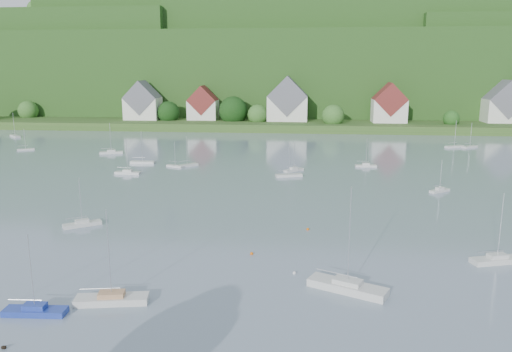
% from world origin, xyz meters
% --- Properties ---
extents(far_shore_strip, '(600.00, 60.00, 3.00)m').
position_xyz_m(far_shore_strip, '(0.00, 200.00, 1.50)').
color(far_shore_strip, '#2F551F').
rests_on(far_shore_strip, ground).
extents(forested_ridge, '(620.00, 181.22, 69.89)m').
position_xyz_m(forested_ridge, '(0.39, 268.57, 22.89)').
color(forested_ridge, '#183B13').
rests_on(forested_ridge, ground).
extents(village_building_0, '(14.00, 10.40, 16.00)m').
position_xyz_m(village_building_0, '(-55.00, 187.00, 9.51)').
color(village_building_0, silver).
rests_on(village_building_0, far_shore_strip).
extents(village_building_1, '(12.00, 9.36, 14.00)m').
position_xyz_m(village_building_1, '(-30.00, 189.00, 8.75)').
color(village_building_1, silver).
rests_on(village_building_1, far_shore_strip).
extents(village_building_2, '(16.00, 11.44, 18.00)m').
position_xyz_m(village_building_2, '(5.00, 188.00, 10.27)').
color(village_building_2, silver).
rests_on(village_building_2, far_shore_strip).
extents(village_building_3, '(13.00, 10.40, 15.50)m').
position_xyz_m(village_building_3, '(45.00, 186.00, 9.43)').
color(village_building_3, silver).
rests_on(village_building_3, far_shore_strip).
extents(village_building_4, '(15.00, 10.40, 16.50)m').
position_xyz_m(village_building_4, '(90.00, 190.00, 9.59)').
color(village_building_4, silver).
rests_on(village_building_4, far_shore_strip).
extents(near_sailboat_1, '(6.18, 2.05, 8.23)m').
position_xyz_m(near_sailboat_1, '(-13.12, 27.17, 0.44)').
color(near_sailboat_1, '#1F3699').
rests_on(near_sailboat_1, ground).
extents(near_sailboat_2, '(7.62, 3.33, 9.95)m').
position_xyz_m(near_sailboat_2, '(-6.58, 30.25, 0.49)').
color(near_sailboat_2, silver).
rests_on(near_sailboat_2, ground).
extents(near_sailboat_3, '(6.85, 3.65, 8.90)m').
position_xyz_m(near_sailboat_3, '(36.71, 45.58, 0.46)').
color(near_sailboat_3, silver).
rests_on(near_sailboat_3, ground).
extents(near_sailboat_4, '(8.79, 5.84, 11.59)m').
position_xyz_m(near_sailboat_4, '(17.65, 35.60, 0.55)').
color(near_sailboat_4, silver).
rests_on(near_sailboat_4, ground).
extents(near_sailboat_6, '(5.45, 4.56, 7.56)m').
position_xyz_m(near_sailboat_6, '(-20.92, 54.54, 0.42)').
color(near_sailboat_6, silver).
rests_on(near_sailboat_6, ground).
extents(mooring_buoy_1, '(0.42, 0.42, 0.42)m').
position_xyz_m(mooring_buoy_1, '(11.83, 39.59, 0.00)').
color(mooring_buoy_1, silver).
rests_on(mooring_buoy_1, ground).
extents(mooring_buoy_2, '(0.42, 0.42, 0.42)m').
position_xyz_m(mooring_buoy_2, '(6.16, 45.32, 0.00)').
color(mooring_buoy_2, '#E25D08').
rests_on(mooring_buoy_2, ground).
extents(mooring_buoy_3, '(0.41, 0.41, 0.41)m').
position_xyz_m(mooring_buoy_3, '(13.40, 56.16, 0.00)').
color(mooring_buoy_3, '#E25D08').
rests_on(mooring_buoy_3, ground).
extents(far_sailboat_cluster, '(200.93, 72.49, 8.71)m').
position_xyz_m(far_sailboat_cluster, '(12.32, 114.42, 0.37)').
color(far_sailboat_cluster, silver).
rests_on(far_sailboat_cluster, ground).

